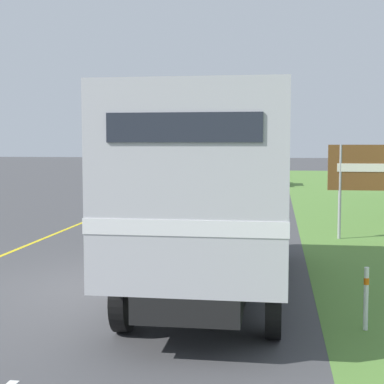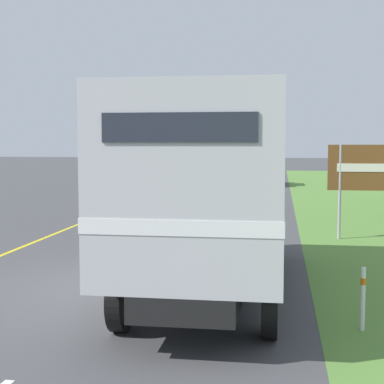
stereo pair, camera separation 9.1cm
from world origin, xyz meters
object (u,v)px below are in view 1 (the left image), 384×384
Objects in this scene: lead_car_white_ahead at (262,170)px; horse_trailer_truck at (215,186)px; lead_car_silver_ahead at (221,164)px; highway_sign at (372,170)px; lead_car_white at (174,182)px; delineator_post at (366,297)px.

horse_trailer_truck is at bearing -90.18° from lead_car_white_ahead.
highway_sign is at bearing -77.11° from lead_car_silver_ahead.
horse_trailer_truck reaches higher than lead_car_white_ahead.
highway_sign is (3.70, -21.65, 1.03)m from lead_car_white_ahead.
highway_sign reaches higher than lead_car_white_ahead.
lead_car_white_ahead is 1.45× the size of highway_sign.
horse_trailer_truck is 1.71× the size of lead_car_white.
highway_sign reaches higher than lead_car_silver_ahead.
lead_car_white_ahead is at bearing 94.47° from delineator_post.
lead_car_white is 13.12m from lead_car_white_ahead.
horse_trailer_truck is 1.75× the size of lead_car_white_ahead.
lead_car_white_ahead is (3.64, 12.60, -0.04)m from lead_car_white.
highway_sign reaches higher than lead_car_white.
lead_car_white_ahead is at bearing 73.88° from lead_car_white.
lead_car_silver_ahead is at bearing 98.44° from delineator_post.
horse_trailer_truck is 16.21m from lead_car_white.
horse_trailer_truck reaches higher than lead_car_silver_ahead.
lead_car_white_ahead is 0.97× the size of lead_car_silver_ahead.
lead_car_silver_ahead is at bearing 95.30° from horse_trailer_truck.
highway_sign is (7.34, -9.04, 0.99)m from lead_car_white.
delineator_post is at bearing -98.95° from highway_sign.
horse_trailer_truck is 28.41m from lead_car_white_ahead.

